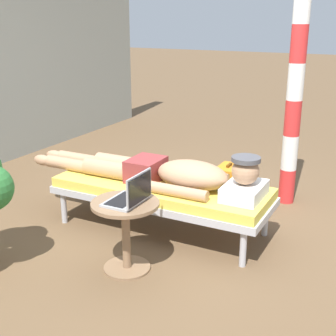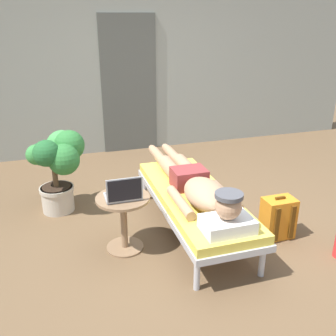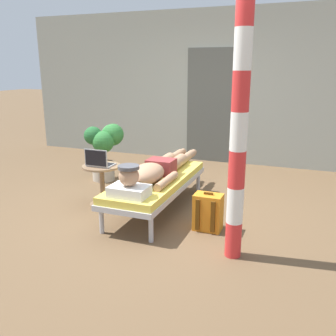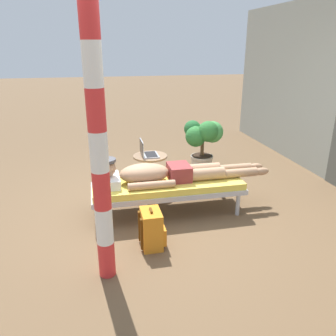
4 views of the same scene
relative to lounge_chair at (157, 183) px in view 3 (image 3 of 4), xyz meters
The scene contains 10 objects.
ground_plane 0.35m from the lounge_chair, 45.13° to the right, with size 40.00×40.00×0.00m, color brown.
house_wall_back 2.92m from the lounge_chair, 90.00° to the left, with size 7.60×0.20×2.70m, color #999E93.
house_door_panel 2.72m from the lounge_chair, 91.33° to the left, with size 0.84×0.03×2.04m, color #545651.
lounge_chair is the anchor object (origin of this frame).
person_reclining 0.18m from the lounge_chair, 90.00° to the right, with size 0.53×2.17×0.33m.
side_table 0.71m from the lounge_chair, behind, with size 0.48×0.48×0.52m.
laptop 0.76m from the lounge_chair, 168.44° to the right, with size 0.31×0.24×0.23m.
backpack 0.82m from the lounge_chair, 23.72° to the right, with size 0.30×0.26×0.42m.
potted_plant 1.50m from the lounge_chair, 144.83° to the left, with size 0.61×0.60×0.89m.
porch_post 1.60m from the lounge_chair, 35.84° to the right, with size 0.15×0.15×2.35m.
Camera 3 is at (1.62, -3.87, 1.71)m, focal length 39.30 mm.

